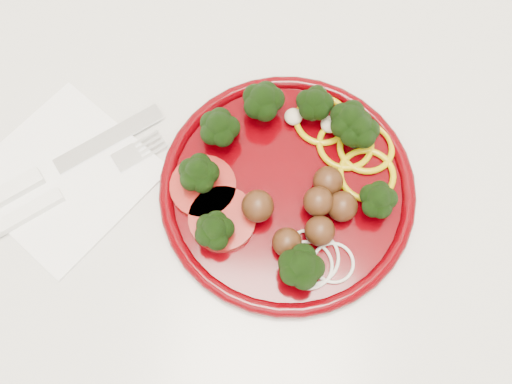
# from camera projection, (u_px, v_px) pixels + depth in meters

# --- Properties ---
(counter) EXTENTS (2.40, 0.60, 0.90)m
(counter) POSITION_uv_depth(u_px,v_px,m) (128.00, 269.00, 1.00)
(counter) COLOR beige
(counter) RESTS_ON ground
(plate) EXTENTS (0.25, 0.25, 0.05)m
(plate) POSITION_uv_depth(u_px,v_px,m) (289.00, 182.00, 0.56)
(plate) COLOR #490004
(plate) RESTS_ON counter
(napkin) EXTENTS (0.21, 0.21, 0.00)m
(napkin) POSITION_uv_depth(u_px,v_px,m) (65.00, 176.00, 0.58)
(napkin) COLOR white
(napkin) RESTS_ON counter
(knife) EXTENTS (0.19, 0.15, 0.01)m
(knife) POSITION_uv_depth(u_px,v_px,m) (35.00, 178.00, 0.57)
(knife) COLOR silver
(knife) RESTS_ON napkin
(fork) EXTENTS (0.17, 0.14, 0.01)m
(fork) POSITION_uv_depth(u_px,v_px,m) (45.00, 203.00, 0.56)
(fork) COLOR white
(fork) RESTS_ON napkin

